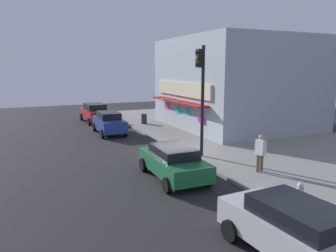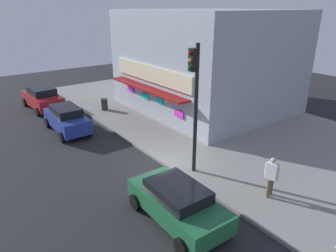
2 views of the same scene
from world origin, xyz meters
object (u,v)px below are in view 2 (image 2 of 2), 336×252
at_px(pedestrian, 271,175).
at_px(parked_car_green, 177,202).
at_px(traffic_light, 195,95).
at_px(trash_can, 104,104).
at_px(parked_car_red, 42,98).
at_px(parked_car_blue, 67,119).

height_order(pedestrian, parked_car_green, pedestrian).
xyz_separation_m(traffic_light, pedestrian, (3.47, 1.22, -2.81)).
distance_m(trash_can, parked_car_green, 13.75).
height_order(trash_can, parked_car_green, parked_car_green).
relative_size(traffic_light, trash_can, 6.97).
relative_size(trash_can, parked_car_red, 0.19).
relative_size(trash_can, parked_car_green, 0.20).
distance_m(parked_car_blue, parked_car_red, 5.79).
relative_size(parked_car_red, parked_car_green, 1.04).
bearing_deg(parked_car_blue, parked_car_green, 0.99).
xyz_separation_m(traffic_light, parked_car_red, (-14.62, -2.73, -3.06)).
distance_m(trash_can, parked_car_blue, 4.29).
distance_m(trash_can, pedestrian, 14.54).
xyz_separation_m(traffic_light, trash_can, (-11.05, 0.78, -3.36)).
bearing_deg(parked_car_red, traffic_light, 10.58).
bearing_deg(traffic_light, parked_car_green, -50.09).
distance_m(pedestrian, parked_car_blue, 12.97).
bearing_deg(parked_car_green, trash_can, 165.39).
distance_m(traffic_light, trash_can, 11.58).
height_order(traffic_light, parked_car_red, traffic_light).
distance_m(traffic_light, pedestrian, 4.63).
bearing_deg(parked_car_blue, pedestrian, 18.42).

